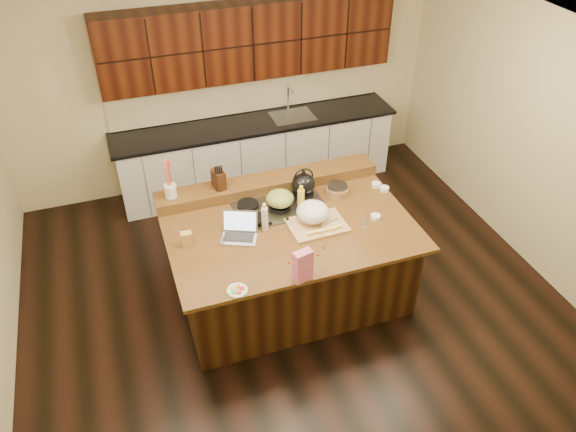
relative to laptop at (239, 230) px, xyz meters
name	(u,v)px	position (x,y,z in m)	size (l,w,h in m)	color
room	(290,189)	(0.50, -0.01, 0.37)	(5.52, 5.02, 2.72)	black
island	(290,260)	(0.50, -0.01, -0.52)	(2.40, 1.60, 0.92)	black
back_ledge	(268,183)	(0.50, 0.69, 0.00)	(2.40, 0.30, 0.12)	black
cooktop	(280,207)	(0.50, 0.29, -0.05)	(0.92, 0.52, 0.05)	gray
back_counter	(255,117)	(0.80, 2.21, 0.00)	(3.70, 0.66, 2.40)	silver
kettle	(303,184)	(0.80, 0.42, 0.09)	(0.24, 0.24, 0.22)	black
green_bowl	(280,199)	(0.50, 0.29, 0.06)	(0.28, 0.28, 0.16)	olive
laptop	(239,230)	(0.00, 0.00, 0.00)	(0.41, 0.38, 0.23)	#B7B7BC
oil_bottle	(301,202)	(0.68, 0.15, 0.07)	(0.07, 0.07, 0.27)	gold
vinegar_bottle	(265,219)	(0.26, 0.01, 0.06)	(0.06, 0.06, 0.25)	silver
wooden_tray	(314,215)	(0.74, -0.05, 0.04)	(0.56, 0.45, 0.22)	tan
ramekin_a	(376,217)	(1.34, -0.19, -0.04)	(0.10, 0.10, 0.04)	white
ramekin_b	(384,189)	(1.65, 0.23, -0.04)	(0.10, 0.10, 0.04)	white
ramekin_c	(376,185)	(1.61, 0.33, -0.04)	(0.10, 0.10, 0.04)	white
strainer_bowl	(337,191)	(1.15, 0.33, -0.02)	(0.24, 0.24, 0.09)	#996B3F
kitchen_timer	(365,221)	(1.20, -0.24, -0.03)	(0.08, 0.08, 0.07)	silver
pink_bag	(303,266)	(0.36, -0.77, 0.09)	(0.16, 0.09, 0.31)	pink
candy_plate	(237,290)	(-0.22, -0.72, -0.06)	(0.18, 0.18, 0.01)	white
package_box	(187,239)	(-0.50, 0.03, 0.01)	(0.10, 0.07, 0.14)	gold
utensil_crock	(170,191)	(-0.52, 0.69, 0.13)	(0.12, 0.12, 0.14)	white
knife_block	(219,179)	(-0.03, 0.69, 0.16)	(0.10, 0.16, 0.20)	black
gumdrop_0	(309,262)	(0.49, -0.59, -0.05)	(0.02, 0.02, 0.02)	red
gumdrop_1	(304,261)	(0.44, -0.56, -0.05)	(0.02, 0.02, 0.02)	#198C26
gumdrop_2	(318,255)	(0.60, -0.52, -0.05)	(0.02, 0.02, 0.02)	red
gumdrop_3	(306,257)	(0.49, -0.52, -0.05)	(0.02, 0.02, 0.02)	#198C26
gumdrop_4	(323,247)	(0.68, -0.44, -0.05)	(0.02, 0.02, 0.02)	red
gumdrop_5	(295,260)	(0.37, -0.53, -0.05)	(0.02, 0.02, 0.02)	#198C26
gumdrop_6	(293,257)	(0.37, -0.48, -0.05)	(0.02, 0.02, 0.02)	red
gumdrop_7	(308,259)	(0.49, -0.55, -0.05)	(0.02, 0.02, 0.02)	#198C26
gumdrop_8	(289,263)	(0.31, -0.54, -0.05)	(0.02, 0.02, 0.02)	red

